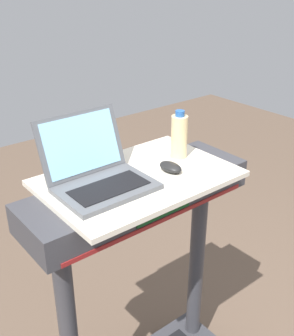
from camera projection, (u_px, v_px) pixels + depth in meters
The scene contains 4 objects.
desk_board at pixel (138, 178), 1.54m from camera, with size 0.69×0.46×0.02m, color beige.
laptop at pixel (98, 173), 1.45m from camera, with size 0.32×0.30×0.23m.
computer_mouse at pixel (171, 167), 1.56m from camera, with size 0.06×0.10×0.03m, color black.
water_bottle at pixel (179, 136), 1.65m from camera, with size 0.07×0.07×0.19m.
Camera 1 is at (-0.84, -0.38, 1.83)m, focal length 44.98 mm.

